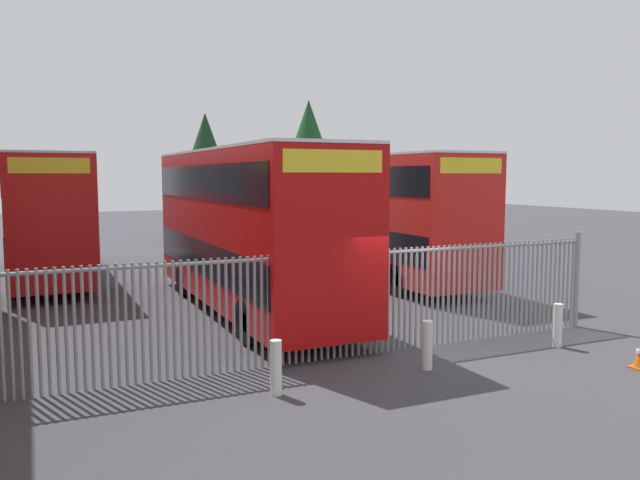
{
  "coord_description": "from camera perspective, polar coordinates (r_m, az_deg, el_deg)",
  "views": [
    {
      "loc": [
        -7.06,
        -11.43,
        3.72
      ],
      "look_at": [
        0.0,
        4.0,
        2.0
      ],
      "focal_mm": 35.74,
      "sensor_mm": 36.0,
      "label": 1
    }
  ],
  "objects": [
    {
      "name": "double_decker_bus_behind_fence_right",
      "position": [
        23.03,
        5.03,
        2.54
      ],
      "size": [
        2.54,
        10.81,
        4.42
      ],
      "color": "red",
      "rests_on": "ground"
    },
    {
      "name": "bollard_near_right",
      "position": [
        14.89,
        20.51,
        -7.17
      ],
      "size": [
        0.2,
        0.2,
        0.95
      ],
      "primitive_type": "cylinder",
      "color": "silver",
      "rests_on": "ground"
    },
    {
      "name": "double_decker_bus_behind_fence_left",
      "position": [
        24.81,
        -23.26,
        2.32
      ],
      "size": [
        2.54,
        10.81,
        4.42
      ],
      "color": "red",
      "rests_on": "ground"
    },
    {
      "name": "double_decker_bus_near_gate",
      "position": [
        17.42,
        -6.51,
        1.48
      ],
      "size": [
        2.54,
        10.81,
        4.42
      ],
      "color": "#B70C0C",
      "rests_on": "ground"
    },
    {
      "name": "tree_short_side",
      "position": [
        44.22,
        -1.02,
        8.41
      ],
      "size": [
        4.39,
        4.39,
        8.89
      ],
      "color": "#4C3823",
      "rests_on": "ground"
    },
    {
      "name": "palisade_fence",
      "position": [
        12.96,
        1.28,
        -5.52
      ],
      "size": [
        13.37,
        0.14,
        2.35
      ],
      "color": "gray",
      "rests_on": "ground"
    },
    {
      "name": "tree_tall_back",
      "position": [
        39.51,
        -10.2,
        7.44
      ],
      "size": [
        3.59,
        3.59,
        7.5
      ],
      "color": "#4C3823",
      "rests_on": "ground"
    },
    {
      "name": "bollard_center_front",
      "position": [
        12.56,
        9.58,
        -9.27
      ],
      "size": [
        0.2,
        0.2,
        0.95
      ],
      "primitive_type": "cylinder",
      "color": "silver",
      "rests_on": "ground"
    },
    {
      "name": "bollard_near_left",
      "position": [
        11.04,
        -3.97,
        -11.33
      ],
      "size": [
        0.2,
        0.2,
        0.95
      ],
      "primitive_type": "cylinder",
      "color": "silver",
      "rests_on": "ground"
    },
    {
      "name": "ground_plane",
      "position": [
        21.01,
        -4.56,
        -4.43
      ],
      "size": [
        100.0,
        100.0,
        0.0
      ],
      "primitive_type": "plane",
      "color": "#3D3D42"
    }
  ]
}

